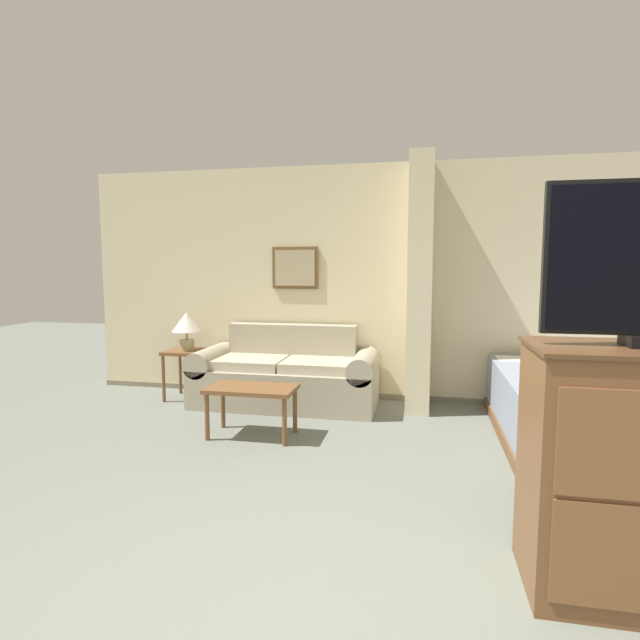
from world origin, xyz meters
name	(u,v)px	position (x,y,z in m)	size (l,w,h in m)	color
wall_back	(393,284)	(0.00, 3.99, 1.29)	(7.13, 0.16, 2.60)	beige
wall_partition_pillar	(420,285)	(0.29, 3.63, 1.30)	(0.24, 0.59, 2.60)	beige
couch	(286,376)	(-1.10, 3.50, 0.31)	(1.97, 0.84, 0.84)	tan
coffee_table	(252,393)	(-1.12, 2.45, 0.38)	(0.77, 0.43, 0.44)	brown
side_table	(187,358)	(-2.25, 3.51, 0.46)	(0.45, 0.45, 0.55)	brown
table_lamp	(186,325)	(-2.25, 3.51, 0.84)	(0.32, 0.32, 0.42)	tan
bed	(592,410)	(1.74, 2.85, 0.29)	(1.49, 2.08, 0.56)	brown
backpack	(637,366)	(1.89, 2.44, 0.75)	(0.32, 0.25, 0.36)	black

